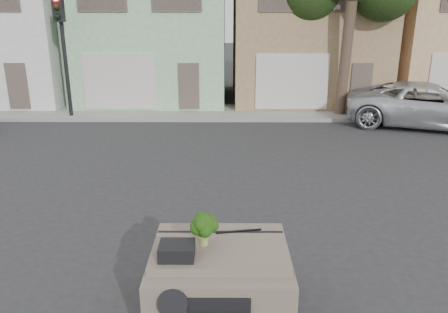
{
  "coord_description": "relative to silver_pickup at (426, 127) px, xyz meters",
  "views": [
    {
      "loc": [
        0.08,
        -8.56,
        4.28
      ],
      "look_at": [
        0.04,
        0.5,
        1.3
      ],
      "focal_mm": 35.0,
      "sensor_mm": 36.0,
      "label": 1
    }
  ],
  "objects": [
    {
      "name": "townhouse_tan",
      "position": [
        -4.03,
        6.19,
        3.77
      ],
      "size": [
        7.2,
        8.2,
        7.55
      ],
      "primitive_type": "cube",
      "color": "#A0805C",
      "rests_on": "ground"
    },
    {
      "name": "townhouse_white",
      "position": [
        -19.03,
        6.19,
        3.77
      ],
      "size": [
        7.2,
        8.2,
        7.55
      ],
      "primitive_type": "cube",
      "color": "white",
      "rests_on": "ground"
    },
    {
      "name": "instrument_hump",
      "position": [
        -8.61,
        -11.66,
        1.22
      ],
      "size": [
        0.48,
        0.38,
        0.2
      ],
      "primitive_type": "cube",
      "color": "black",
      "rests_on": "car_dashboard"
    },
    {
      "name": "sidewalk",
      "position": [
        -8.03,
        2.19,
        0.07
      ],
      "size": [
        40.0,
        3.0,
        0.15
      ],
      "primitive_type": "cube",
      "color": "gray",
      "rests_on": "ground"
    },
    {
      "name": "traffic_signal",
      "position": [
        -14.53,
        1.19,
        2.55
      ],
      "size": [
        0.4,
        0.4,
        5.1
      ],
      "primitive_type": "cube",
      "color": "black",
      "rests_on": "ground"
    },
    {
      "name": "silver_pickup",
      "position": [
        0.0,
        0.0,
        0.0
      ],
      "size": [
        6.77,
        4.74,
        1.72
      ],
      "primitive_type": "imported",
      "rotation": [
        0.0,
        0.0,
        1.23
      ],
      "color": "silver",
      "rests_on": "ground"
    },
    {
      "name": "wiper_arm",
      "position": [
        -7.75,
        -10.93,
        1.13
      ],
      "size": [
        0.69,
        0.15,
        0.02
      ],
      "primitive_type": "cube",
      "rotation": [
        0.0,
        0.0,
        0.17
      ],
      "color": "black",
      "rests_on": "car_dashboard"
    },
    {
      "name": "car_dashboard",
      "position": [
        -8.03,
        -11.31,
        0.56
      ],
      "size": [
        2.0,
        1.8,
        1.12
      ],
      "primitive_type": "cube",
      "color": "#756658",
      "rests_on": "ground"
    },
    {
      "name": "tree_near",
      "position": [
        -3.03,
        1.49,
        4.25
      ],
      "size": [
        4.4,
        4.0,
        8.5
      ],
      "primitive_type": "cube",
      "color": "#1E3413",
      "rests_on": "ground"
    },
    {
      "name": "ground_plane",
      "position": [
        -8.03,
        -8.31,
        0.0
      ],
      "size": [
        120.0,
        120.0,
        0.0
      ],
      "primitive_type": "plane",
      "color": "#303033",
      "rests_on": "ground"
    },
    {
      "name": "broccoli",
      "position": [
        -8.26,
        -11.32,
        1.37
      ],
      "size": [
        0.44,
        0.44,
        0.49
      ],
      "primitive_type": "cube",
      "rotation": [
        0.0,
        0.0,
        6.17
      ],
      "color": "#193B0C",
      "rests_on": "car_dashboard"
    },
    {
      "name": "townhouse_mint",
      "position": [
        -11.53,
        6.19,
        3.77
      ],
      "size": [
        7.2,
        8.2,
        7.55
      ],
      "primitive_type": "cube",
      "color": "#9ED69F",
      "rests_on": "ground"
    }
  ]
}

